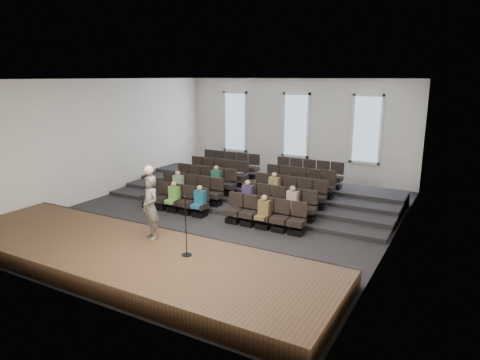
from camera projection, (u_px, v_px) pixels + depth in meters
name	position (u px, v px, depth m)	size (l,w,h in m)	color
ground	(225.00, 215.00, 16.14)	(14.00, 14.00, 0.00)	black
ceiling	(223.00, 79.00, 14.95)	(12.00, 14.00, 0.02)	white
wall_back	(296.00, 129.00, 21.51)	(12.00, 0.04, 5.00)	silver
wall_front	(62.00, 195.00, 9.59)	(12.00, 0.04, 5.00)	silver
wall_left	(105.00, 138.00, 18.39)	(0.04, 14.00, 5.00)	silver
wall_right	(397.00, 166.00, 12.70)	(0.04, 14.00, 5.00)	silver
stage	(129.00, 257.00, 11.75)	(11.80, 3.60, 0.50)	#482E1F
stage_lip	(169.00, 237.00, 13.25)	(11.80, 0.06, 0.52)	black
risers	(262.00, 191.00, 18.79)	(11.80, 4.80, 0.60)	black
seating_rows	(244.00, 188.00, 17.29)	(6.80, 4.70, 1.67)	black
windows	(296.00, 125.00, 21.40)	(8.44, 0.10, 3.24)	white
audience	(229.00, 192.00, 16.22)	(5.45, 2.64, 1.10)	#65AE45
speaker	(151.00, 207.00, 12.27)	(0.68, 0.45, 1.87)	#5D5A58
mic_stand	(186.00, 238.00, 11.17)	(0.27, 0.27, 1.63)	black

